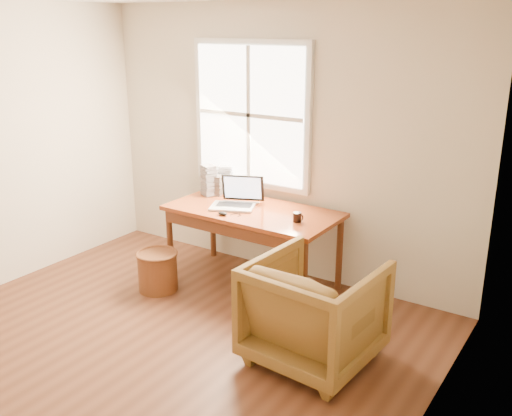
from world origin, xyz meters
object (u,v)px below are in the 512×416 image
at_px(armchair, 315,311).
at_px(wicker_stool, 158,272).
at_px(desk, 253,211).
at_px(cd_stack_a, 226,178).
at_px(laptop, 232,193).
at_px(coffee_mug, 297,217).

xyz_separation_m(armchair, wicker_stool, (-1.77, 0.24, -0.22)).
distance_m(desk, wicker_stool, 1.06).
xyz_separation_m(desk, cd_stack_a, (-0.56, 0.35, 0.16)).
bearing_deg(desk, armchair, -37.45).
relative_size(desk, armchair, 1.83).
xyz_separation_m(armchair, laptop, (-1.29, 0.78, 0.49)).
relative_size(desk, cd_stack_a, 5.84).
xyz_separation_m(coffee_mug, cd_stack_a, (-1.07, 0.42, 0.09)).
bearing_deg(coffee_mug, laptop, 178.46).
relative_size(desk, laptop, 4.03).
bearing_deg(cd_stack_a, armchair, -35.62).
bearing_deg(desk, laptop, -160.44).
height_order(armchair, cd_stack_a, cd_stack_a).
bearing_deg(cd_stack_a, laptop, -47.66).
height_order(armchair, wicker_stool, armchair).
bearing_deg(coffee_mug, armchair, -53.24).
xyz_separation_m(desk, coffee_mug, (0.51, -0.08, 0.06)).
distance_m(wicker_stool, cd_stack_a, 1.19).
height_order(armchair, coffee_mug, coffee_mug).
bearing_deg(desk, cd_stack_a, 148.25).
distance_m(laptop, coffee_mug, 0.71).
bearing_deg(armchair, coffee_mug, -48.30).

